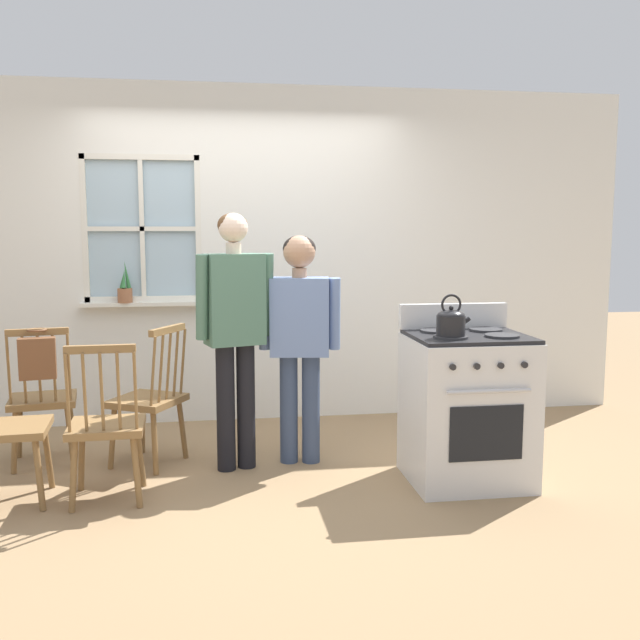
# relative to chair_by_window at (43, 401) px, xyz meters

# --- Properties ---
(ground_plane) EXTENTS (16.00, 16.00, 0.00)m
(ground_plane) POSITION_rel_chair_by_window_xyz_m (1.38, -0.43, -0.43)
(ground_plane) COLOR #937551
(wall_back) EXTENTS (6.40, 0.16, 2.70)m
(wall_back) POSITION_rel_chair_by_window_xyz_m (1.41, 0.97, 0.91)
(wall_back) COLOR silver
(wall_back) RESTS_ON ground_plane
(chair_by_window) EXTENTS (0.48, 0.46, 0.94)m
(chair_by_window) POSITION_rel_chair_by_window_xyz_m (0.00, 0.00, 0.00)
(chair_by_window) COLOR olive
(chair_by_window) RESTS_ON ground_plane
(chair_near_wall) EXTENTS (0.55, 0.56, 0.94)m
(chair_near_wall) POSITION_rel_chair_by_window_xyz_m (0.71, -0.11, 0.00)
(chair_near_wall) COLOR olive
(chair_near_wall) RESTS_ON ground_plane
(chair_center_cluster) EXTENTS (0.43, 0.42, 0.94)m
(chair_center_cluster) POSITION_rel_chair_by_window_xyz_m (0.51, -0.73, 0.00)
(chair_center_cluster) COLOR olive
(chair_center_cluster) RESTS_ON ground_plane
(chair_near_stove) EXTENTS (0.43, 0.45, 0.94)m
(chair_near_stove) POSITION_rel_chair_by_window_xyz_m (-0.04, -0.67, 0.00)
(chair_near_stove) COLOR olive
(chair_near_stove) RESTS_ON ground_plane
(person_elderly_left) EXTENTS (0.52, 0.30, 1.66)m
(person_elderly_left) POSITION_rel_chair_by_window_xyz_m (1.27, -0.29, 0.56)
(person_elderly_left) COLOR black
(person_elderly_left) RESTS_ON ground_plane
(person_teen_center) EXTENTS (0.55, 0.26, 1.52)m
(person_teen_center) POSITION_rel_chair_by_window_xyz_m (1.69, -0.22, 0.50)
(person_teen_center) COLOR #384766
(person_teen_center) RESTS_ON ground_plane
(stove) EXTENTS (0.71, 0.68, 1.08)m
(stove) POSITION_rel_chair_by_window_xyz_m (2.67, -0.73, 0.04)
(stove) COLOR silver
(stove) RESTS_ON ground_plane
(kettle) EXTENTS (0.21, 0.17, 0.25)m
(kettle) POSITION_rel_chair_by_window_xyz_m (2.51, -0.86, 0.59)
(kettle) COLOR black
(kettle) RESTS_ON stove
(potted_plant) EXTENTS (0.11, 0.11, 0.33)m
(potted_plant) POSITION_rel_chair_by_window_xyz_m (0.45, 0.88, 0.66)
(potted_plant) COLOR #935B3D
(potted_plant) RESTS_ON wall_back
(handbag) EXTENTS (0.23, 0.21, 0.31)m
(handbag) POSITION_rel_chair_by_window_xyz_m (0.04, -0.23, 0.33)
(handbag) COLOR brown
(handbag) RESTS_ON chair_by_window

